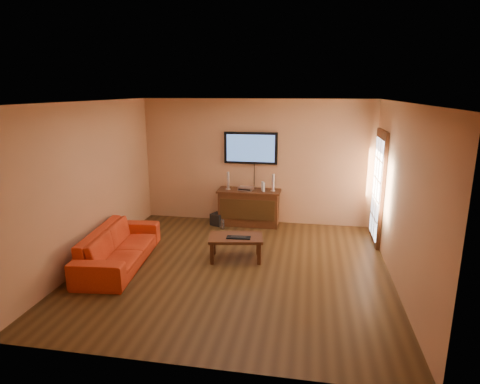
% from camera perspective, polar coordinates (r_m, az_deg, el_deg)
% --- Properties ---
extents(ground_plane, '(5.00, 5.00, 0.00)m').
position_cam_1_polar(ground_plane, '(6.79, -0.72, -10.71)').
color(ground_plane, '#37230F').
rests_on(ground_plane, ground).
extents(room_walls, '(5.00, 5.00, 5.00)m').
position_cam_1_polar(room_walls, '(6.87, 0.21, 4.37)').
color(room_walls, tan).
rests_on(room_walls, ground).
extents(french_door, '(0.07, 1.02, 2.22)m').
position_cam_1_polar(french_door, '(8.07, 19.03, 0.45)').
color(french_door, '#3D1D0E').
rests_on(french_door, ground).
extents(media_console, '(1.36, 0.52, 0.78)m').
position_cam_1_polar(media_console, '(8.74, 1.27, -2.19)').
color(media_console, '#3D1D0E').
rests_on(media_console, ground).
extents(television, '(1.16, 0.08, 0.68)m').
position_cam_1_polar(television, '(8.68, 1.54, 6.27)').
color(television, black).
rests_on(television, ground).
extents(coffee_table, '(0.99, 0.69, 0.42)m').
position_cam_1_polar(coffee_table, '(6.98, -0.59, -6.81)').
color(coffee_table, '#3D1D0E').
rests_on(coffee_table, ground).
extents(sofa, '(0.83, 2.16, 0.83)m').
position_cam_1_polar(sofa, '(7.08, -16.85, -6.69)').
color(sofa, red).
rests_on(sofa, ground).
extents(speaker_left, '(0.11, 0.11, 0.39)m').
position_cam_1_polar(speaker_left, '(8.65, -1.71, 1.51)').
color(speaker_left, silver).
rests_on(speaker_left, media_console).
extents(speaker_right, '(0.10, 0.10, 0.37)m').
position_cam_1_polar(speaker_right, '(8.55, 4.74, 1.25)').
color(speaker_right, silver).
rests_on(speaker_right, media_console).
extents(av_receiver, '(0.34, 0.27, 0.07)m').
position_cam_1_polar(av_receiver, '(8.63, 0.85, 0.51)').
color(av_receiver, silver).
rests_on(av_receiver, media_console).
extents(game_console, '(0.09, 0.15, 0.20)m').
position_cam_1_polar(game_console, '(8.55, 3.31, 0.78)').
color(game_console, white).
rests_on(game_console, media_console).
extents(subwoofer, '(0.34, 0.34, 0.26)m').
position_cam_1_polar(subwoofer, '(8.81, -3.15, -3.87)').
color(subwoofer, black).
rests_on(subwoofer, ground).
extents(bottle, '(0.08, 0.08, 0.23)m').
position_cam_1_polar(bottle, '(8.55, -2.50, -4.59)').
color(bottle, white).
rests_on(bottle, ground).
extents(keyboard, '(0.42, 0.18, 0.02)m').
position_cam_1_polar(keyboard, '(6.88, -0.21, -6.47)').
color(keyboard, black).
rests_on(keyboard, coffee_table).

